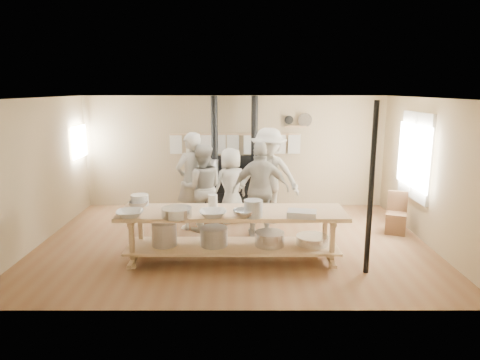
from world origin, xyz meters
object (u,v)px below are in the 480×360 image
object	(u,v)px
roasting_pan	(302,214)
cook_by_window	(268,176)
prep_table	(232,230)
cook_far_left	(192,181)
cook_center	(231,185)
cook_left	(202,188)
cook_right	(261,190)
stove	(234,188)
chair	(396,221)

from	to	relation	value
roasting_pan	cook_by_window	bearing A→B (deg)	98.26
prep_table	cook_far_left	bearing A→B (deg)	116.01
prep_table	cook_center	size ratio (longest dim) A/B	2.29
cook_left	cook_right	bearing A→B (deg)	156.69
stove	chair	distance (m)	3.57
stove	prep_table	size ratio (longest dim) A/B	0.72
stove	cook_right	size ratio (longest dim) A/B	1.43
prep_table	cook_left	xyz separation A→B (m)	(-0.61, 1.55, 0.34)
prep_table	cook_center	distance (m)	2.11
prep_table	stove	bearing A→B (deg)	89.96
cook_center	cook_right	world-z (taller)	cook_right
cook_center	chair	xyz separation A→B (m)	(3.22, -0.70, -0.55)
chair	cook_right	bearing A→B (deg)	-154.05
cook_center	cook_by_window	bearing A→B (deg)	149.74
cook_by_window	stove	bearing A→B (deg)	141.36
prep_table	cook_left	world-z (taller)	cook_left
cook_far_left	cook_left	bearing A→B (deg)	106.06
cook_far_left	cook_by_window	bearing A→B (deg)	153.03
cook_far_left	roasting_pan	bearing A→B (deg)	92.01
cook_far_left	cook_by_window	size ratio (longest dim) A/B	0.98
cook_right	cook_by_window	bearing A→B (deg)	-103.97
cook_center	roasting_pan	size ratio (longest dim) A/B	3.65
cook_left	roasting_pan	distance (m)	2.52
prep_table	cook_by_window	world-z (taller)	cook_by_window
stove	cook_by_window	size ratio (longest dim) A/B	1.31
cook_far_left	chair	size ratio (longest dim) A/B	2.41
chair	prep_table	bearing A→B (deg)	-134.39
roasting_pan	chair	bearing A→B (deg)	39.41
prep_table	cook_center	world-z (taller)	cook_center
prep_table	roasting_pan	bearing A→B (deg)	-17.16
stove	roasting_pan	bearing A→B (deg)	-72.33
stove	cook_far_left	bearing A→B (deg)	-122.17
cook_right	chair	xyz separation A→B (m)	(2.65, 0.19, -0.67)
stove	cook_far_left	distance (m)	1.62
stove	cook_right	xyz separation A→B (m)	(0.52, -1.81, 0.39)
cook_far_left	chair	world-z (taller)	cook_far_left
prep_table	cook_right	world-z (taller)	cook_right
cook_left	chair	distance (m)	3.83
cook_center	cook_right	size ratio (longest dim) A/B	0.87
cook_left	roasting_pan	xyz separation A→B (m)	(1.67, -1.88, 0.04)
cook_right	chair	distance (m)	2.74
cook_far_left	cook_left	world-z (taller)	cook_far_left
cook_far_left	cook_by_window	distance (m)	1.59
stove	cook_left	world-z (taller)	stove
cook_center	cook_by_window	distance (m)	0.80
stove	prep_table	distance (m)	3.02
stove	cook_center	world-z (taller)	stove
cook_far_left	chair	distance (m)	4.07
prep_table	chair	distance (m)	3.47
cook_far_left	cook_right	size ratio (longest dim) A/B	1.07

